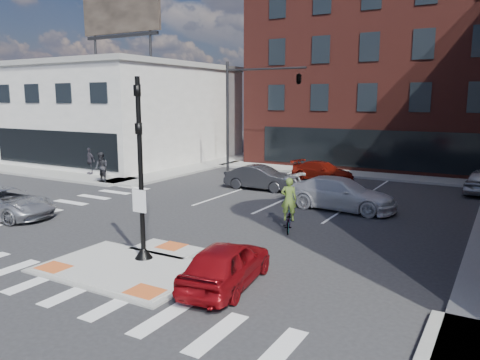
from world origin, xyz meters
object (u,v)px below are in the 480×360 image
Objects in this scene: white_pickup at (341,194)px; bg_car_red at (323,171)px; pedestrian_b at (90,161)px; silver_suv at (5,203)px; cyclist at (289,213)px; bg_car_dark at (261,178)px; red_sedan at (226,264)px; pedestrian_a at (101,167)px.

bg_car_red is at bearing 28.92° from white_pickup.
pedestrian_b reaches higher than white_pickup.
white_pickup is (12.83, 9.31, 0.11)m from silver_suv.
cyclist is at bearing -5.39° from pedestrian_b.
bg_car_dark is 5.31m from bg_car_red.
silver_suv is 13.14m from red_sedan.
red_sedan is at bearing -25.16° from pedestrian_a.
red_sedan is 0.74× the size of white_pickup.
pedestrian_b is at bearing 96.10° from bg_car_dark.
silver_suv is 13.82m from bg_car_dark.
silver_suv is 1.13× the size of bg_car_dark.
pedestrian_a is (-11.64, -8.51, 0.49)m from bg_car_red.
bg_car_dark is at bearing 68.59° from white_pickup.
silver_suv reaches higher than bg_car_red.
pedestrian_a is (-15.33, -1.04, 0.33)m from white_pickup.
cyclist is 18.81m from pedestrian_b.
cyclist is (-0.84, 6.24, 0.07)m from red_sedan.
pedestrian_b is (-14.86, -6.51, 0.47)m from bg_car_red.
silver_suv is 19.11m from bg_car_red.
pedestrian_b is at bearing -40.74° from red_sedan.
pedestrian_b reaches higher than silver_suv.
silver_suv is at bearing 128.65° from white_pickup.
bg_car_dark is 2.24× the size of pedestrian_a.
pedestrian_b reaches higher than bg_car_dark.
red_sedan is at bearing -20.17° from pedestrian_b.
pedestrian_b is at bearing 155.78° from pedestrian_a.
pedestrian_a is at bearing -35.80° from cyclist.
silver_suv is 2.53× the size of pedestrian_a.
white_pickup reaches higher than red_sedan.
pedestrian_a reaches higher than pedestrian_b.
pedestrian_a is at bearing 96.56° from white_pickup.
pedestrian_a is at bearing -19.39° from pedestrian_b.
pedestrian_a is 1.02× the size of pedestrian_b.
bg_car_red is 2.29× the size of pedestrian_b.
white_pickup is 2.80× the size of pedestrian_a.
red_sedan is 22.26m from pedestrian_b.
cyclist is at bearing -6.74° from pedestrian_a.
bg_car_dark is at bearing -37.51° from silver_suv.
bg_car_red is at bearing -25.09° from bg_car_dark.
white_pickup is at bearing 9.51° from pedestrian_b.
pedestrian_b is (-18.74, 12.00, 0.41)m from red_sedan.
pedestrian_b reaches higher than bg_car_red.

